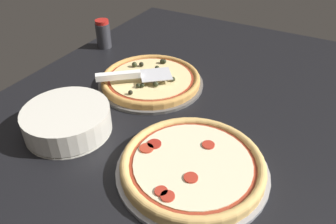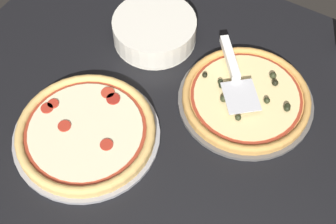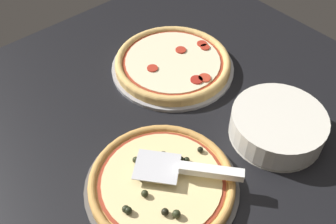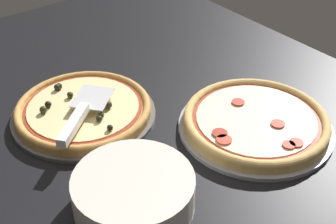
% 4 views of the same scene
% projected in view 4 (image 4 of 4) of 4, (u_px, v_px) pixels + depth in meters
% --- Properties ---
extents(ground_plane, '(1.44, 1.12, 0.04)m').
position_uv_depth(ground_plane, '(149.00, 108.00, 1.19)').
color(ground_plane, black).
extents(pizza_pan_front, '(0.35, 0.35, 0.01)m').
position_uv_depth(pizza_pan_front, '(84.00, 114.00, 1.13)').
color(pizza_pan_front, '#565451').
rests_on(pizza_pan_front, ground_plane).
extents(pizza_front, '(0.32, 0.32, 0.04)m').
position_uv_depth(pizza_front, '(83.00, 109.00, 1.12)').
color(pizza_front, '#C68E47').
rests_on(pizza_front, pizza_pan_front).
extents(pizza_pan_back, '(0.36, 0.36, 0.01)m').
position_uv_depth(pizza_pan_back, '(255.00, 127.00, 1.09)').
color(pizza_pan_back, '#939399').
rests_on(pizza_pan_back, ground_plane).
extents(pizza_back, '(0.34, 0.34, 0.03)m').
position_uv_depth(pizza_back, '(256.00, 120.00, 1.08)').
color(pizza_back, '#DBAD60').
rests_on(pizza_back, pizza_pan_back).
extents(serving_spatula, '(0.19, 0.22, 0.02)m').
position_uv_depth(serving_spatula, '(78.00, 117.00, 1.03)').
color(serving_spatula, silver).
rests_on(serving_spatula, pizza_front).
extents(plate_stack, '(0.23, 0.23, 0.07)m').
position_uv_depth(plate_stack, '(134.00, 192.00, 0.87)').
color(plate_stack, silver).
rests_on(plate_stack, ground_plane).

